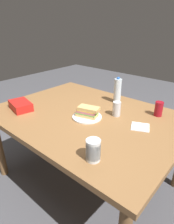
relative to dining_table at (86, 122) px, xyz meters
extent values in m
plane|color=#4C4C51|center=(0.00, 0.00, -0.65)|extent=(8.00, 8.00, 0.00)
cube|color=olive|center=(0.00, 0.00, 0.06)|extent=(1.56, 1.16, 0.04)
cylinder|color=brown|center=(-0.70, 0.50, -0.31)|extent=(0.07, 0.07, 0.69)
cylinder|color=white|center=(0.05, -0.05, 0.08)|extent=(0.24, 0.24, 0.01)
cube|color=#DBB26B|center=(0.05, -0.05, 0.10)|extent=(0.19, 0.13, 0.02)
cube|color=#599E3F|center=(0.05, -0.05, 0.12)|extent=(0.18, 0.13, 0.01)
cube|color=#C6727A|center=(0.05, -0.05, 0.13)|extent=(0.17, 0.12, 0.02)
cube|color=yellow|center=(0.05, -0.05, 0.14)|extent=(0.17, 0.12, 0.01)
cube|color=#DBB26B|center=(0.06, -0.04, 0.16)|extent=(0.19, 0.13, 0.02)
cylinder|color=maroon|center=(0.47, 0.37, 0.14)|extent=(0.07, 0.07, 0.12)
cube|color=red|center=(-0.51, -0.31, 0.11)|extent=(0.26, 0.20, 0.07)
cylinder|color=silver|center=(0.05, 0.39, 0.19)|extent=(0.07, 0.07, 0.23)
cylinder|color=blue|center=(0.05, 0.39, 0.32)|extent=(0.03, 0.03, 0.02)
cylinder|color=silver|center=(0.42, -0.42, 0.12)|extent=(0.08, 0.08, 0.09)
cylinder|color=silver|center=(0.42, -0.42, 0.14)|extent=(0.08, 0.08, 0.09)
cylinder|color=silver|center=(0.42, -0.42, 0.16)|extent=(0.08, 0.08, 0.09)
cylinder|color=silver|center=(0.20, 0.14, 0.14)|extent=(0.07, 0.07, 0.12)
cube|color=white|center=(0.45, 0.09, 0.08)|extent=(0.17, 0.17, 0.01)
camera|label=1|loc=(0.98, -1.12, 0.80)|focal=31.22mm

